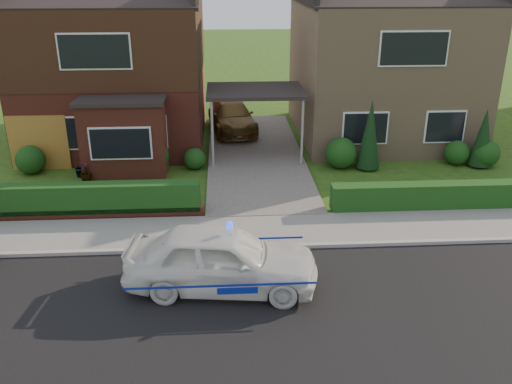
{
  "coord_description": "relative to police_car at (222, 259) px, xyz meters",
  "views": [
    {
      "loc": [
        -1.27,
        -10.06,
        7.18
      ],
      "look_at": [
        -0.43,
        3.5,
        1.53
      ],
      "focal_mm": 38.0,
      "sensor_mm": 36.0,
      "label": 1
    }
  ],
  "objects": [
    {
      "name": "hedge_left",
      "position": [
        -4.41,
        4.25,
        -0.78
      ],
      "size": [
        7.5,
        0.55,
        0.9
      ],
      "primitive_type": "cube",
      "color": "#183E13",
      "rests_on": "ground"
    },
    {
      "name": "house_right",
      "position": [
        7.19,
        12.79,
        2.89
      ],
      "size": [
        7.5,
        8.06,
        7.25
      ],
      "color": "tan",
      "rests_on": "ground"
    },
    {
      "name": "driveway_car",
      "position": [
        0.51,
        13.3,
        0.01
      ],
      "size": [
        2.46,
        4.8,
        1.33
      ],
      "primitive_type": "imported",
      "rotation": [
        0.0,
        0.0,
        0.13
      ],
      "color": "brown",
      "rests_on": "driveway"
    },
    {
      "name": "police_car",
      "position": [
        0.0,
        0.0,
        0.0
      ],
      "size": [
        4.2,
        4.74,
        1.72
      ],
      "rotation": [
        0.0,
        0.0,
        1.45
      ],
      "color": "silver",
      "rests_on": "ground"
    },
    {
      "name": "conifer_a",
      "position": [
        5.59,
        8.0,
        0.52
      ],
      "size": [
        0.9,
        0.9,
        2.6
      ],
      "primitive_type": "cone",
      "color": "black",
      "rests_on": "ground"
    },
    {
      "name": "road",
      "position": [
        1.39,
        -1.2,
        -0.78
      ],
      "size": [
        60.0,
        6.0,
        0.02
      ],
      "primitive_type": "cube",
      "color": "black",
      "rests_on": "ground"
    },
    {
      "name": "driveway",
      "position": [
        1.39,
        9.8,
        -0.72
      ],
      "size": [
        3.8,
        12.0,
        0.12
      ],
      "primitive_type": "cube",
      "color": "#666059",
      "rests_on": "ground"
    },
    {
      "name": "conifer_b",
      "position": [
        9.99,
        8.0,
        0.32
      ],
      "size": [
        0.9,
        0.9,
        2.2
      ],
      "primitive_type": "cone",
      "color": "black",
      "rests_on": "ground"
    },
    {
      "name": "shrub_left_near",
      "position": [
        -1.01,
        8.4,
        -0.36
      ],
      "size": [
        0.84,
        0.84,
        0.84
      ],
      "primitive_type": "sphere",
      "color": "#183E13",
      "rests_on": "ground"
    },
    {
      "name": "kerb",
      "position": [
        1.39,
        1.85,
        -0.72
      ],
      "size": [
        60.0,
        0.16,
        0.12
      ],
      "primitive_type": "cube",
      "color": "#9E9993",
      "rests_on": "ground"
    },
    {
      "name": "potted_plant_a",
      "position": [
        -2.45,
        7.62,
        -0.39
      ],
      "size": [
        0.44,
        0.32,
        0.78
      ],
      "primitive_type": "imported",
      "rotation": [
        0.0,
        0.0,
        0.09
      ],
      "color": "gray",
      "rests_on": "ground"
    },
    {
      "name": "carport_link",
      "position": [
        1.39,
        9.75,
        1.88
      ],
      "size": [
        3.8,
        3.0,
        2.77
      ],
      "color": "black",
      "rests_on": "ground"
    },
    {
      "name": "shrub_right_mid",
      "position": [
        9.19,
        8.3,
        -0.3
      ],
      "size": [
        0.96,
        0.96,
        0.96
      ],
      "primitive_type": "sphere",
      "color": "#183E13",
      "rests_on": "ground"
    },
    {
      "name": "dwarf_wall",
      "position": [
        -4.41,
        4.1,
        -0.6
      ],
      "size": [
        7.7,
        0.25,
        0.36
      ],
      "primitive_type": "cube",
      "color": "brown",
      "rests_on": "ground"
    },
    {
      "name": "shrub_right_far",
      "position": [
        10.19,
        8.0,
        -0.24
      ],
      "size": [
        1.08,
        1.08,
        1.08
      ],
      "primitive_type": "sphere",
      "color": "#183E13",
      "rests_on": "ground"
    },
    {
      "name": "shrub_right_near",
      "position": [
        4.59,
        8.2,
        -0.18
      ],
      "size": [
        1.2,
        1.2,
        1.2
      ],
      "primitive_type": "sphere",
      "color": "#183E13",
      "rests_on": "ground"
    },
    {
      "name": "hedge_right",
      "position": [
        7.19,
        4.15,
        -0.78
      ],
      "size": [
        7.5,
        0.55,
        0.8
      ],
      "primitive_type": "cube",
      "color": "#183E13",
      "rests_on": "ground"
    },
    {
      "name": "potted_plant_c",
      "position": [
        -4.86,
        7.3,
        -0.41
      ],
      "size": [
        0.5,
        0.5,
        0.73
      ],
      "primitive_type": "imported",
      "rotation": [
        0.0,
        0.0,
        1.83
      ],
      "color": "gray",
      "rests_on": "ground"
    },
    {
      "name": "garage_door",
      "position": [
        -6.85,
        8.76,
        0.27
      ],
      "size": [
        2.2,
        0.1,
        2.1
      ],
      "primitive_type": "cube",
      "color": "olive",
      "rests_on": "ground"
    },
    {
      "name": "potted_plant_b",
      "position": [
        -5.16,
        7.8,
        -0.39
      ],
      "size": [
        0.53,
        0.49,
        0.77
      ],
      "primitive_type": "imported",
      "rotation": [
        0.0,
        0.0,
        0.43
      ],
      "color": "gray",
      "rests_on": "ground"
    },
    {
      "name": "sidewalk",
      "position": [
        1.39,
        2.9,
        -0.73
      ],
      "size": [
        60.0,
        2.0,
        0.1
      ],
      "primitive_type": "cube",
      "color": "slate",
      "rests_on": "ground"
    },
    {
      "name": "shrub_left_far",
      "position": [
        -7.11,
        8.3,
        -0.24
      ],
      "size": [
        1.08,
        1.08,
        1.08
      ],
      "primitive_type": "sphere",
      "color": "#183E13",
      "rests_on": "ground"
    },
    {
      "name": "ground",
      "position": [
        1.39,
        -1.2,
        -0.78
      ],
      "size": [
        120.0,
        120.0,
        0.0
      ],
      "primitive_type": "plane",
      "color": "#264913",
      "rests_on": "ground"
    },
    {
      "name": "shrub_left_mid",
      "position": [
        -2.61,
        8.1,
        -0.12
      ],
      "size": [
        1.32,
        1.32,
        1.32
      ],
      "primitive_type": "sphere",
      "color": "#183E13",
      "rests_on": "ground"
    },
    {
      "name": "house_left",
      "position": [
        -4.39,
        12.7,
        3.03
      ],
      "size": [
        7.5,
        9.53,
        7.25
      ],
      "color": "brown",
      "rests_on": "ground"
    }
  ]
}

